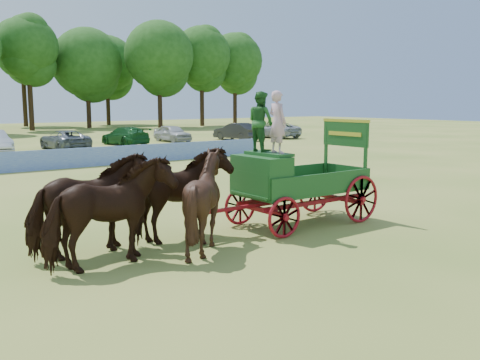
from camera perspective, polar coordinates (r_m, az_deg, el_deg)
name	(u,v)px	position (r m, az deg, el deg)	size (l,w,h in m)	color
ground	(321,233)	(14.73, 8.69, -5.57)	(160.00, 160.00, 0.00)	#A99D4C
horse_lead_left	(110,213)	(11.67, -13.74, -3.49)	(1.27, 2.79, 2.36)	black
horse_lead_right	(90,205)	(12.67, -15.72, -2.63)	(1.27, 2.79, 2.36)	black
horse_wheel_left	(204,201)	(12.78, -3.81, -2.22)	(1.91, 2.14, 2.36)	black
horse_wheel_right	(181,194)	(13.70, -6.33, -1.54)	(1.27, 2.79, 2.36)	black
farm_dray	(281,168)	(14.92, 4.42, 1.33)	(6.00, 2.00, 3.80)	maroon
sponsor_banner	(61,159)	(29.60, -18.55, 2.15)	(26.00, 0.08, 1.05)	#2244B8
parked_cars	(8,141)	(40.84, -23.46, 3.82)	(52.21, 6.80, 1.64)	silver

